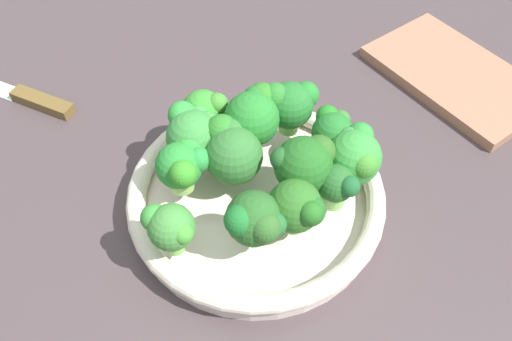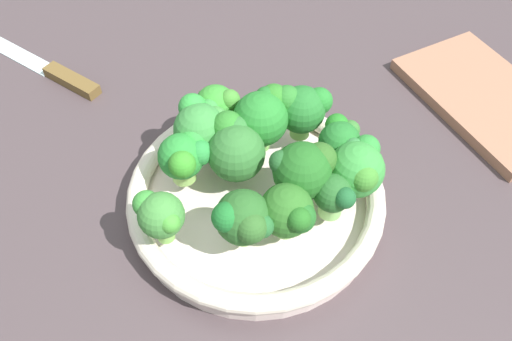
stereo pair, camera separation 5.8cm
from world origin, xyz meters
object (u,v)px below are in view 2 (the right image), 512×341
object	(u,v)px
broccoli_floret_1	(289,213)
broccoli_floret_9	(263,116)
broccoli_floret_12	(243,219)
knife	(50,70)
broccoli_floret_11	(202,128)
broccoli_floret_6	(357,168)
cutting_board	(487,99)
broccoli_floret_4	(305,169)
broccoli_floret_7	(160,215)
broccoli_floret_8	(184,158)
broccoli_floret_3	(340,141)
broccoli_floret_10	(234,146)
bowl	(256,197)
broccoli_floret_0	(302,108)
broccoli_floret_2	(215,107)
broccoli_floret_5	(333,194)

from	to	relation	value
broccoli_floret_1	broccoli_floret_9	size ratio (longest dim) A/B	0.82
broccoli_floret_12	knife	size ratio (longest dim) A/B	0.25
broccoli_floret_11	broccoli_floret_6	bearing A→B (deg)	-153.19
knife	cutting_board	xyz separation A→B (cm)	(-49.27, -40.20, 0.25)
broccoli_floret_4	broccoli_floret_7	size ratio (longest dim) A/B	1.19
broccoli_floret_11	broccoli_floret_12	size ratio (longest dim) A/B	1.06
broccoli_floret_6	broccoli_floret_11	world-z (taller)	broccoli_floret_11
broccoli_floret_8	broccoli_floret_3	bearing A→B (deg)	-126.16
broccoli_floret_10	knife	distance (cm)	36.54
broccoli_floret_4	broccoli_floret_10	size ratio (longest dim) A/B	1.04
broccoli_floret_7	broccoli_floret_11	world-z (taller)	broccoli_floret_11
broccoli_floret_11	bowl	bearing A→B (deg)	-175.85
bowl	broccoli_floret_7	size ratio (longest dim) A/B	4.62
broccoli_floret_0	cutting_board	xyz separation A→B (cm)	(-12.30, -26.05, -7.56)
broccoli_floret_12	bowl	bearing A→B (deg)	-55.12
broccoli_floret_7	broccoli_floret_11	bearing A→B (deg)	-60.99
broccoli_floret_11	broccoli_floret_4	bearing A→B (deg)	-164.46
broccoli_floret_10	broccoli_floret_12	xyz separation A→B (cm)	(-7.78, 6.03, -0.06)
broccoli_floret_8	broccoli_floret_1	bearing A→B (deg)	-167.20
broccoli_floret_9	broccoli_floret_1	bearing A→B (deg)	146.65
broccoli_floret_4	knife	distance (cm)	44.88
broccoli_floret_0	broccoli_floret_2	world-z (taller)	broccoli_floret_0
bowl	broccoli_floret_12	size ratio (longest dim) A/B	4.43
broccoli_floret_4	broccoli_floret_6	world-z (taller)	broccoli_floret_4
broccoli_floret_9	knife	bearing A→B (deg)	15.50
broccoli_floret_1	broccoli_floret_9	distance (cm)	13.07
broccoli_floret_0	cutting_board	size ratio (longest dim) A/B	0.30
broccoli_floret_4	broccoli_floret_6	xyz separation A→B (cm)	(-3.55, -4.67, -0.70)
bowl	broccoli_floret_5	size ratio (longest dim) A/B	5.41
broccoli_floret_0	broccoli_floret_7	xyz separation A→B (cm)	(0.04, 21.29, -0.32)
broccoli_floret_9	broccoli_floret_12	distance (cm)	14.01
broccoli_floret_5	broccoli_floret_12	size ratio (longest dim) A/B	0.82
broccoli_floret_7	broccoli_floret_9	size ratio (longest dim) A/B	0.82
broccoli_floret_4	cutting_board	size ratio (longest dim) A/B	0.31
broccoli_floret_7	broccoli_floret_9	xyz separation A→B (cm)	(2.03, -16.82, 0.73)
broccoli_floret_3	cutting_board	world-z (taller)	broccoli_floret_3
broccoli_floret_8	broccoli_floret_12	size ratio (longest dim) A/B	0.94
broccoli_floret_5	cutting_board	world-z (taller)	broccoli_floret_5
broccoli_floret_10	cutting_board	xyz separation A→B (cm)	(-13.80, -35.72, -7.27)
broccoli_floret_1	knife	bearing A→B (deg)	3.15
broccoli_floret_6	broccoli_floret_12	bearing A→B (deg)	74.16
broccoli_floret_4	broccoli_floret_12	size ratio (longest dim) A/B	1.14
bowl	broccoli_floret_2	distance (cm)	11.98
broccoli_floret_10	knife	bearing A→B (deg)	7.21
broccoli_floret_7	broccoli_floret_8	size ratio (longest dim) A/B	1.02
broccoli_floret_6	broccoli_floret_9	size ratio (longest dim) A/B	0.91
broccoli_floret_6	broccoli_floret_11	bearing A→B (deg)	26.81
broccoli_floret_7	broccoli_floret_10	world-z (taller)	broccoli_floret_10
knife	broccoli_floret_5	bearing A→B (deg)	-170.76
broccoli_floret_7	knife	world-z (taller)	broccoli_floret_7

